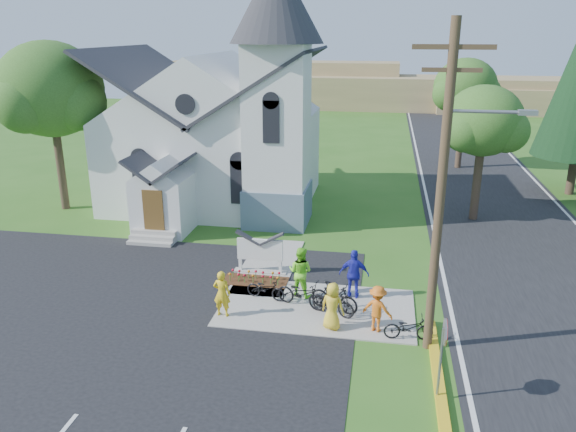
% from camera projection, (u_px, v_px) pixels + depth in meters
% --- Properties ---
extents(ground, '(120.00, 120.00, 0.00)m').
position_uv_depth(ground, '(274.00, 311.00, 20.19)').
color(ground, '#30611B').
rests_on(ground, ground).
extents(parking_lot, '(20.00, 16.00, 0.02)m').
position_uv_depth(parking_lot, '(65.00, 322.00, 19.45)').
color(parking_lot, black).
rests_on(parking_lot, ground).
extents(road, '(8.00, 90.00, 0.02)m').
position_uv_depth(road, '(492.00, 204.00, 32.58)').
color(road, black).
rests_on(road, ground).
extents(sidewalk, '(7.00, 4.00, 0.05)m').
position_uv_depth(sidewalk, '(317.00, 308.00, 20.41)').
color(sidewalk, gray).
rests_on(sidewalk, ground).
extents(church, '(12.35, 12.00, 13.00)m').
position_uv_depth(church, '(220.00, 113.00, 31.09)').
color(church, white).
rests_on(church, ground).
extents(church_sign, '(2.20, 0.40, 1.70)m').
position_uv_depth(church_sign, '(260.00, 250.00, 23.05)').
color(church_sign, gray).
rests_on(church_sign, ground).
extents(flower_bed, '(2.60, 1.10, 0.07)m').
position_uv_depth(flower_bed, '(255.00, 281.00, 22.52)').
color(flower_bed, '#3B1E10').
rests_on(flower_bed, ground).
extents(utility_pole, '(3.45, 0.28, 10.00)m').
position_uv_depth(utility_pole, '(444.00, 184.00, 16.21)').
color(utility_pole, '#473223').
rests_on(utility_pole, ground).
extents(stop_sign, '(0.11, 0.76, 2.48)m').
position_uv_depth(stop_sign, '(444.00, 343.00, 14.82)').
color(stop_sign, gray).
rests_on(stop_sign, ground).
extents(tree_lot_corner, '(5.60, 5.60, 9.15)m').
position_uv_depth(tree_lot_corner, '(51.00, 90.00, 29.72)').
color(tree_lot_corner, '#32241B').
rests_on(tree_lot_corner, ground).
extents(tree_road_near, '(4.00, 4.00, 7.05)m').
position_uv_depth(tree_road_near, '(484.00, 122.00, 28.38)').
color(tree_road_near, '#32241B').
rests_on(tree_road_near, ground).
extents(tree_road_mid, '(4.40, 4.40, 7.80)m').
position_uv_depth(tree_road_mid, '(465.00, 87.00, 39.33)').
color(tree_road_mid, '#32241B').
rests_on(tree_road_mid, ground).
extents(distant_hills, '(61.00, 10.00, 5.60)m').
position_uv_depth(distant_hills, '(385.00, 91.00, 71.60)').
color(distant_hills, olive).
rests_on(distant_hills, ground).
extents(cyclist_0, '(0.63, 0.43, 1.69)m').
position_uv_depth(cyclist_0, '(222.00, 293.00, 19.56)').
color(cyclist_0, yellow).
rests_on(cyclist_0, sidewalk).
extents(bike_0, '(1.63, 0.89, 0.81)m').
position_uv_depth(bike_0, '(266.00, 289.00, 20.92)').
color(bike_0, black).
rests_on(bike_0, sidewalk).
extents(cyclist_1, '(1.10, 0.96, 1.94)m').
position_uv_depth(cyclist_1, '(300.00, 272.00, 21.00)').
color(cyclist_1, '#77E62B').
rests_on(cyclist_1, sidewalk).
extents(bike_1, '(1.90, 1.14, 1.10)m').
position_uv_depth(bike_1, '(334.00, 297.00, 19.96)').
color(bike_1, black).
rests_on(bike_1, sidewalk).
extents(cyclist_2, '(1.13, 0.51, 1.90)m').
position_uv_depth(cyclist_2, '(354.00, 274.00, 20.86)').
color(cyclist_2, '#2325B1').
rests_on(cyclist_2, sidewalk).
extents(bike_2, '(2.05, 1.27, 1.02)m').
position_uv_depth(bike_2, '(301.00, 294.00, 20.30)').
color(bike_2, black).
rests_on(bike_2, sidewalk).
extents(cyclist_3, '(1.18, 0.92, 1.61)m').
position_uv_depth(cyclist_3, '(377.00, 309.00, 18.57)').
color(cyclist_3, orange).
rests_on(cyclist_3, sidewalk).
extents(bike_3, '(1.71, 1.03, 0.99)m').
position_uv_depth(bike_3, '(333.00, 302.00, 19.69)').
color(bike_3, black).
rests_on(bike_3, sidewalk).
extents(cyclist_4, '(0.93, 0.75, 1.65)m').
position_uv_depth(cyclist_4, '(332.00, 306.00, 18.70)').
color(cyclist_4, gold).
rests_on(cyclist_4, sidewalk).
extents(bike_4, '(1.63, 0.69, 0.83)m').
position_uv_depth(bike_4, '(408.00, 328.00, 18.16)').
color(bike_4, black).
rests_on(bike_4, sidewalk).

